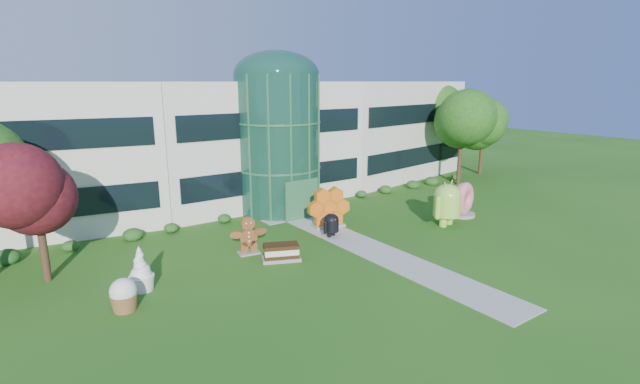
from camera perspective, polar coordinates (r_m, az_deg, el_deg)
ground at (r=25.56m, az=8.86°, el=-8.09°), size 140.00×140.00×0.00m
building at (r=39.01m, az=-9.64°, el=6.40°), size 46.00×15.00×9.30m
atrium at (r=33.71m, az=-5.18°, el=5.87°), size 6.00×6.00×9.80m
walkway at (r=26.92m, az=5.89°, el=-6.82°), size 2.40×20.00×0.04m
tree_red at (r=25.26m, az=-31.26°, el=-3.04°), size 4.00×4.00×6.00m
trees_backdrop at (r=34.67m, az=-5.99°, el=4.90°), size 52.00×8.00×8.40m
android_green at (r=31.59m, az=15.40°, el=-1.09°), size 3.23×2.48×3.29m
android_black at (r=28.40m, az=1.40°, el=-3.87°), size 1.77×1.47×1.73m
donut at (r=34.19m, az=17.11°, el=-0.82°), size 2.57×1.66×2.47m
gingerbread at (r=25.92m, az=-8.83°, el=-5.26°), size 2.43×1.26×2.14m
ice_cream_sandwich at (r=24.97m, az=-4.79°, el=-7.39°), size 2.27×1.74×0.90m
honeycomb at (r=30.22m, az=1.08°, el=-2.13°), size 3.21×1.71×2.39m
froyo at (r=22.78m, az=-21.21°, el=-8.79°), size 1.44×1.44×2.10m
cupcake at (r=21.30m, az=-23.02°, el=-11.53°), size 1.26×1.26×1.42m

